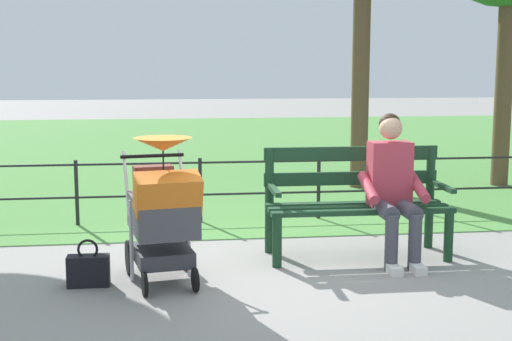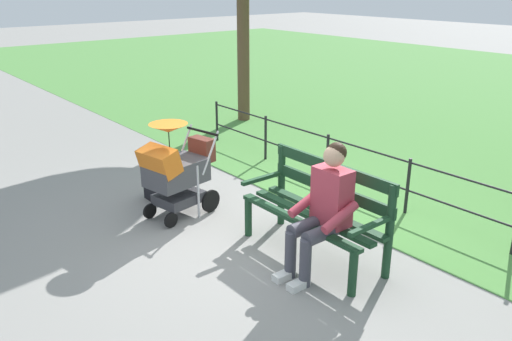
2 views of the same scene
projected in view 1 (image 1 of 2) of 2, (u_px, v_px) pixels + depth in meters
name	position (u px, v px, depth m)	size (l,w,h in m)	color
ground_plane	(285.00, 260.00, 6.15)	(60.00, 60.00, 0.00)	gray
grass_lawn	(215.00, 146.00, 14.79)	(40.00, 16.00, 0.01)	#518E42
park_bench	(355.00, 197.00, 6.27)	(1.61, 0.61, 0.96)	#193D23
person_on_bench	(393.00, 184.00, 6.06)	(0.53, 0.74, 1.28)	#42424C
stroller	(163.00, 209.00, 5.43)	(0.64, 0.95, 1.15)	black
handbag	(88.00, 270.00, 5.43)	(0.32, 0.14, 0.37)	black
park_fence	(260.00, 183.00, 7.70)	(6.57, 0.04, 0.70)	black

